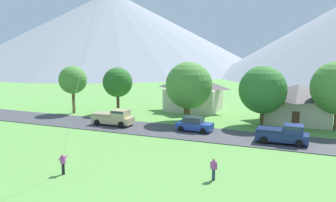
{
  "coord_description": "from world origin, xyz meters",
  "views": [
    {
      "loc": [
        13.68,
        -9.15,
        9.96
      ],
      "look_at": [
        1.61,
        19.84,
        5.13
      ],
      "focal_mm": 38.5,
      "sensor_mm": 36.0,
      "label": 1
    }
  ],
  "objects_px": {
    "tree_left_of_center": "(118,82)",
    "pickup_truck_sand_west_side": "(114,117)",
    "house_left_center": "(298,102)",
    "tree_near_left": "(263,90)",
    "parked_car_blue_west_end": "(194,124)",
    "tree_near_right": "(189,85)",
    "pickup_truck_navy_east_side": "(283,134)",
    "tree_center": "(73,80)",
    "house_leftmost": "(194,93)",
    "watcher_person": "(214,169)"
  },
  "relations": [
    {
      "from": "parked_car_blue_west_end",
      "to": "pickup_truck_sand_west_side",
      "type": "xyz_separation_m",
      "value": [
        -10.35,
        -0.85,
        0.19
      ]
    },
    {
      "from": "tree_near_left",
      "to": "tree_center",
      "type": "height_order",
      "value": "tree_near_left"
    },
    {
      "from": "house_leftmost",
      "to": "tree_near_right",
      "type": "height_order",
      "value": "tree_near_right"
    },
    {
      "from": "parked_car_blue_west_end",
      "to": "pickup_truck_sand_west_side",
      "type": "height_order",
      "value": "pickup_truck_sand_west_side"
    },
    {
      "from": "tree_center",
      "to": "tree_near_right",
      "type": "height_order",
      "value": "tree_near_right"
    },
    {
      "from": "tree_near_left",
      "to": "tree_left_of_center",
      "type": "height_order",
      "value": "tree_near_left"
    },
    {
      "from": "pickup_truck_sand_west_side",
      "to": "watcher_person",
      "type": "relative_size",
      "value": 3.13
    },
    {
      "from": "pickup_truck_sand_west_side",
      "to": "pickup_truck_navy_east_side",
      "type": "xyz_separation_m",
      "value": [
        20.48,
        -0.77,
        0.0
      ]
    },
    {
      "from": "tree_left_of_center",
      "to": "pickup_truck_sand_west_side",
      "type": "xyz_separation_m",
      "value": [
        3.88,
        -7.65,
        -3.55
      ]
    },
    {
      "from": "tree_center",
      "to": "pickup_truck_navy_east_side",
      "type": "xyz_separation_m",
      "value": [
        30.45,
        -5.87,
        -3.9
      ]
    },
    {
      "from": "house_leftmost",
      "to": "tree_near_left",
      "type": "bearing_deg",
      "value": -31.38
    },
    {
      "from": "pickup_truck_navy_east_side",
      "to": "tree_near_left",
      "type": "bearing_deg",
      "value": 112.91
    },
    {
      "from": "house_leftmost",
      "to": "pickup_truck_sand_west_side",
      "type": "bearing_deg",
      "value": -112.62
    },
    {
      "from": "tree_left_of_center",
      "to": "pickup_truck_sand_west_side",
      "type": "height_order",
      "value": "tree_left_of_center"
    },
    {
      "from": "tree_near_left",
      "to": "tree_near_right",
      "type": "height_order",
      "value": "tree_near_right"
    },
    {
      "from": "tree_near_left",
      "to": "pickup_truck_sand_west_side",
      "type": "distance_m",
      "value": 18.89
    },
    {
      "from": "tree_near_right",
      "to": "tree_left_of_center",
      "type": "bearing_deg",
      "value": 171.4
    },
    {
      "from": "tree_near_left",
      "to": "pickup_truck_sand_west_side",
      "type": "relative_size",
      "value": 1.44
    },
    {
      "from": "tree_center",
      "to": "pickup_truck_sand_west_side",
      "type": "distance_m",
      "value": 11.86
    },
    {
      "from": "tree_left_of_center",
      "to": "tree_near_right",
      "type": "xyz_separation_m",
      "value": [
        11.77,
        -1.78,
        0.23
      ]
    },
    {
      "from": "house_leftmost",
      "to": "watcher_person",
      "type": "xyz_separation_m",
      "value": [
        10.77,
        -27.24,
        -1.94
      ]
    },
    {
      "from": "pickup_truck_sand_west_side",
      "to": "tree_center",
      "type": "bearing_deg",
      "value": 152.92
    },
    {
      "from": "parked_car_blue_west_end",
      "to": "pickup_truck_sand_west_side",
      "type": "bearing_deg",
      "value": -175.31
    },
    {
      "from": "pickup_truck_navy_east_side",
      "to": "tree_left_of_center",
      "type": "bearing_deg",
      "value": 160.93
    },
    {
      "from": "tree_near_right",
      "to": "pickup_truck_navy_east_side",
      "type": "distance_m",
      "value": 14.72
    },
    {
      "from": "tree_near_right",
      "to": "pickup_truck_sand_west_side",
      "type": "relative_size",
      "value": 1.51
    },
    {
      "from": "tree_center",
      "to": "parked_car_blue_west_end",
      "type": "distance_m",
      "value": 21.17
    },
    {
      "from": "parked_car_blue_west_end",
      "to": "pickup_truck_sand_west_side",
      "type": "distance_m",
      "value": 10.39
    },
    {
      "from": "tree_left_of_center",
      "to": "tree_center",
      "type": "distance_m",
      "value": 6.62
    },
    {
      "from": "tree_near_left",
      "to": "tree_near_right",
      "type": "bearing_deg",
      "value": -172.7
    },
    {
      "from": "tree_left_of_center",
      "to": "pickup_truck_navy_east_side",
      "type": "height_order",
      "value": "tree_left_of_center"
    },
    {
      "from": "tree_near_left",
      "to": "parked_car_blue_west_end",
      "type": "distance_m",
      "value": 9.93
    },
    {
      "from": "tree_near_left",
      "to": "pickup_truck_sand_west_side",
      "type": "xyz_separation_m",
      "value": [
        -17.17,
        -7.06,
        -3.5
      ]
    },
    {
      "from": "tree_left_of_center",
      "to": "parked_car_blue_west_end",
      "type": "relative_size",
      "value": 1.6
    },
    {
      "from": "house_left_center",
      "to": "tree_near_right",
      "type": "distance_m",
      "value": 14.62
    },
    {
      "from": "pickup_truck_navy_east_side",
      "to": "tree_near_right",
      "type": "bearing_deg",
      "value": 152.19
    },
    {
      "from": "tree_near_left",
      "to": "tree_near_right",
      "type": "distance_m",
      "value": 9.36
    },
    {
      "from": "house_left_center",
      "to": "pickup_truck_sand_west_side",
      "type": "distance_m",
      "value": 24.16
    },
    {
      "from": "tree_near_right",
      "to": "watcher_person",
      "type": "distance_m",
      "value": 21.39
    },
    {
      "from": "tree_near_left",
      "to": "pickup_truck_navy_east_side",
      "type": "relative_size",
      "value": 1.44
    },
    {
      "from": "tree_near_right",
      "to": "pickup_truck_sand_west_side",
      "type": "distance_m",
      "value": 10.54
    },
    {
      "from": "house_left_center",
      "to": "tree_center",
      "type": "height_order",
      "value": "tree_center"
    },
    {
      "from": "watcher_person",
      "to": "parked_car_blue_west_end",
      "type": "bearing_deg",
      "value": 113.84
    },
    {
      "from": "parked_car_blue_west_end",
      "to": "pickup_truck_sand_west_side",
      "type": "relative_size",
      "value": 0.81
    },
    {
      "from": "tree_near_left",
      "to": "pickup_truck_navy_east_side",
      "type": "bearing_deg",
      "value": -67.09
    },
    {
      "from": "house_left_center",
      "to": "watcher_person",
      "type": "xyz_separation_m",
      "value": [
        -4.56,
        -24.84,
        -1.68
      ]
    },
    {
      "from": "house_leftmost",
      "to": "house_left_center",
      "type": "distance_m",
      "value": 15.52
    },
    {
      "from": "tree_near_right",
      "to": "pickup_truck_navy_east_side",
      "type": "relative_size",
      "value": 1.52
    },
    {
      "from": "tree_center",
      "to": "house_leftmost",
      "type": "bearing_deg",
      "value": 29.32
    },
    {
      "from": "house_leftmost",
      "to": "tree_center",
      "type": "relative_size",
      "value": 1.19
    }
  ]
}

